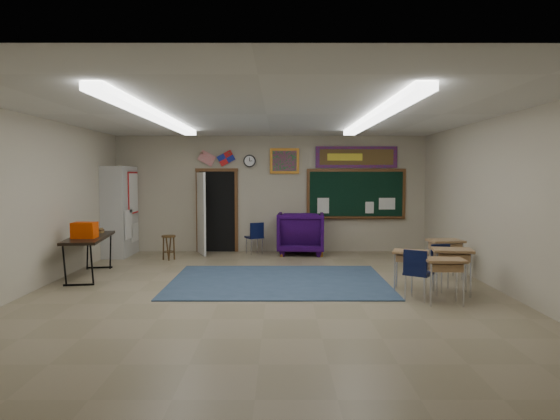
{
  "coord_description": "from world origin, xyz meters",
  "views": [
    {
      "loc": [
        0.22,
        -8.41,
        1.98
      ],
      "look_at": [
        0.23,
        1.5,
        1.29
      ],
      "focal_mm": 32.0,
      "sensor_mm": 36.0,
      "label": 1
    }
  ],
  "objects_px": {
    "wingback_armchair": "(301,233)",
    "student_desk_front_right": "(445,257)",
    "wooden_stool": "(169,247)",
    "student_desk_front_left": "(410,269)",
    "folding_table": "(89,255)"
  },
  "relations": [
    {
      "from": "folding_table",
      "to": "student_desk_front_left",
      "type": "bearing_deg",
      "value": -19.84
    },
    {
      "from": "wingback_armchair",
      "to": "wooden_stool",
      "type": "distance_m",
      "value": 3.27
    },
    {
      "from": "student_desk_front_left",
      "to": "wooden_stool",
      "type": "distance_m",
      "value": 5.8
    },
    {
      "from": "student_desk_front_left",
      "to": "wooden_stool",
      "type": "relative_size",
      "value": 1.22
    },
    {
      "from": "student_desk_front_left",
      "to": "wooden_stool",
      "type": "bearing_deg",
      "value": 165.33
    },
    {
      "from": "wingback_armchair",
      "to": "student_desk_front_right",
      "type": "bearing_deg",
      "value": 135.2
    },
    {
      "from": "wingback_armchair",
      "to": "wooden_stool",
      "type": "xyz_separation_m",
      "value": [
        -3.14,
        -0.88,
        -0.24
      ]
    },
    {
      "from": "student_desk_front_left",
      "to": "folding_table",
      "type": "bearing_deg",
      "value": -173.11
    },
    {
      "from": "wingback_armchair",
      "to": "student_desk_front_right",
      "type": "xyz_separation_m",
      "value": [
        2.66,
        -2.99,
        -0.12
      ]
    },
    {
      "from": "student_desk_front_left",
      "to": "folding_table",
      "type": "height_order",
      "value": "folding_table"
    },
    {
      "from": "wingback_armchair",
      "to": "folding_table",
      "type": "distance_m",
      "value": 5.11
    },
    {
      "from": "wooden_stool",
      "to": "student_desk_front_right",
      "type": "bearing_deg",
      "value": -19.96
    },
    {
      "from": "wingback_armchair",
      "to": "wooden_stool",
      "type": "bearing_deg",
      "value": 19.31
    },
    {
      "from": "student_desk_front_right",
      "to": "wooden_stool",
      "type": "bearing_deg",
      "value": 153.52
    },
    {
      "from": "wingback_armchair",
      "to": "student_desk_front_left",
      "type": "bearing_deg",
      "value": 116.24
    }
  ]
}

